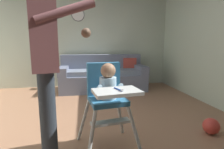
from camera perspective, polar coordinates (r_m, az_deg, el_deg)
The scene contains 7 objects.
ground at distance 2.44m, azimuth -9.63°, elevation -18.84°, with size 6.29×6.91×0.10m, color #986B4E.
wall_far at distance 4.84m, azimuth -10.05°, elevation 11.81°, with size 5.49×0.06×2.62m, color beige.
couch at distance 4.41m, azimuth -2.91°, elevation -0.58°, with size 2.07×0.86×0.86m.
high_chair at distance 1.81m, azimuth -1.51°, elevation -5.25°, with size 0.68×0.79×0.94m.
adult_standing at distance 1.63m, azimuth -20.88°, elevation 3.70°, with size 0.59×0.50×1.69m.
toy_ball at distance 2.62m, azimuth 29.46°, elevation -14.34°, with size 0.20×0.20×0.20m, color #D13D33.
wall_clock at distance 4.86m, azimuth -10.98°, elevation 18.48°, with size 0.33×0.04×0.33m.
Camera 1 is at (0.03, -2.15, 1.11)m, focal length 28.22 mm.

